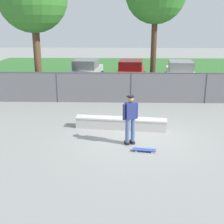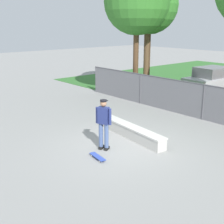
% 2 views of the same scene
% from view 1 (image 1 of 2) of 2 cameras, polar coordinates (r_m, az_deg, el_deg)
% --- Properties ---
extents(ground_plane, '(80.00, 80.00, 0.00)m').
position_cam_1_polar(ground_plane, '(11.60, 4.53, -5.04)').
color(ground_plane, gray).
extents(grass_strip, '(28.25, 20.00, 0.02)m').
position_cam_1_polar(grass_strip, '(26.64, 2.89, 7.67)').
color(grass_strip, '#336B2D').
rests_on(grass_strip, ground).
extents(concrete_ledge, '(3.84, 0.91, 0.48)m').
position_cam_1_polar(concrete_ledge, '(12.49, 1.68, -2.16)').
color(concrete_ledge, '#B7B5AD').
rests_on(concrete_ledge, ground).
extents(skateboarder, '(0.56, 0.39, 1.84)m').
position_cam_1_polar(skateboarder, '(10.71, 3.52, -1.04)').
color(skateboarder, black).
rests_on(skateboarder, ground).
extents(skateboard, '(0.82, 0.32, 0.09)m').
position_cam_1_polar(skateboard, '(10.47, 6.20, -7.19)').
color(skateboard, '#334CB2').
rests_on(skateboard, ground).
extents(chainlink_fence, '(16.32, 0.07, 1.69)m').
position_cam_1_polar(chainlink_fence, '(16.35, 3.71, 4.94)').
color(chainlink_fence, '#4C4C51').
rests_on(chainlink_fence, ground).
extents(tree_near_left, '(3.51, 3.51, 7.22)m').
position_cam_1_polar(tree_near_left, '(18.88, -14.68, 19.84)').
color(tree_near_left, '#47301E').
rests_on(tree_near_left, ground).
extents(car_silver, '(2.33, 4.36, 1.66)m').
position_cam_1_polar(car_silver, '(22.17, -4.90, 7.89)').
color(car_silver, '#B7BABF').
rests_on(car_silver, ground).
extents(car_red, '(2.33, 4.36, 1.66)m').
position_cam_1_polar(car_red, '(21.75, 3.63, 7.74)').
color(car_red, '#B21E1E').
rests_on(car_red, ground).
extents(car_white, '(2.33, 4.36, 1.66)m').
position_cam_1_polar(car_white, '(21.81, 12.88, 7.37)').
color(car_white, silver).
rests_on(car_white, ground).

